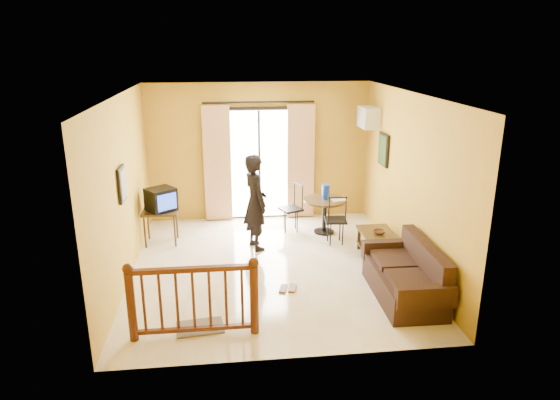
{
  "coord_description": "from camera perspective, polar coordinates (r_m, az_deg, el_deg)",
  "views": [
    {
      "loc": [
        -0.72,
        -7.47,
        3.53
      ],
      "look_at": [
        0.17,
        0.2,
        1.09
      ],
      "focal_mm": 32.0,
      "sensor_mm": 36.0,
      "label": 1
    }
  ],
  "objects": [
    {
      "name": "serving_tray",
      "position": [
        9.52,
        6.77,
        0.0
      ],
      "size": [
        0.3,
        0.22,
        0.02
      ],
      "primitive_type": "cube",
      "rotation": [
        0.0,
        0.0,
        0.13
      ],
      "color": "silver",
      "rests_on": "dining_table"
    },
    {
      "name": "doormat",
      "position": [
        6.75,
        -9.12,
        -14.15
      ],
      "size": [
        0.64,
        0.47,
        0.02
      ],
      "primitive_type": "cube",
      "rotation": [
        0.0,
        0.0,
        0.12
      ],
      "color": "#62574E",
      "rests_on": "ground"
    },
    {
      "name": "dining_table",
      "position": [
        9.61,
        5.12,
        -0.75
      ],
      "size": [
        0.8,
        0.8,
        0.67
      ],
      "color": "black",
      "rests_on": "ground"
    },
    {
      "name": "bowl",
      "position": [
        8.61,
        11.26,
        -3.62
      ],
      "size": [
        0.26,
        0.26,
        0.06
      ],
      "primitive_type": "imported",
      "rotation": [
        0.0,
        0.0,
        0.31
      ],
      "color": "#50321B",
      "rests_on": "coffee_table"
    },
    {
      "name": "standing_person",
      "position": [
        8.76,
        -2.83,
        -0.26
      ],
      "size": [
        0.58,
        0.72,
        1.71
      ],
      "primitive_type": "imported",
      "rotation": [
        0.0,
        0.0,
        1.89
      ],
      "color": "black",
      "rests_on": "ground"
    },
    {
      "name": "dining_chairs",
      "position": [
        9.55,
        3.68,
        -4.21
      ],
      "size": [
        1.21,
        1.2,
        0.95
      ],
      "color": "black",
      "rests_on": "ground"
    },
    {
      "name": "picture_left",
      "position": [
        7.68,
        -17.6,
        1.75
      ],
      "size": [
        0.05,
        0.42,
        0.52
      ],
      "color": "black",
      "rests_on": "room_shell"
    },
    {
      "name": "television",
      "position": [
        9.22,
        -13.45,
        0.06
      ],
      "size": [
        0.62,
        0.61,
        0.42
      ],
      "rotation": [
        0.0,
        0.0,
        0.64
      ],
      "color": "black",
      "rests_on": "tv_table"
    },
    {
      "name": "tv_table",
      "position": [
        9.32,
        -13.52,
        -1.62
      ],
      "size": [
        0.63,
        0.53,
        0.63
      ],
      "color": "black",
      "rests_on": "ground"
    },
    {
      "name": "botanical_print",
      "position": [
        9.43,
        11.73,
        5.67
      ],
      "size": [
        0.05,
        0.5,
        0.6
      ],
      "color": "black",
      "rests_on": "room_shell"
    },
    {
      "name": "stair_balustrade",
      "position": [
        6.32,
        -9.89,
        -10.74
      ],
      "size": [
        1.63,
        0.13,
        1.04
      ],
      "color": "#471E0F",
      "rests_on": "ground"
    },
    {
      "name": "sofa",
      "position": [
        7.49,
        14.37,
        -8.57
      ],
      "size": [
        0.82,
        1.72,
        0.82
      ],
      "rotation": [
        0.0,
        0.0,
        -0.02
      ],
      "color": "black",
      "rests_on": "ground"
    },
    {
      "name": "coffee_table",
      "position": [
        8.65,
        11.23,
        -4.77
      ],
      "size": [
        0.56,
        1.0,
        0.44
      ],
      "color": "black",
      "rests_on": "ground"
    },
    {
      "name": "room_shell",
      "position": [
        7.72,
        -1.06,
        3.84
      ],
      "size": [
        5.0,
        5.0,
        5.0
      ],
      "color": "white",
      "rests_on": "ground"
    },
    {
      "name": "sandals",
      "position": [
        7.59,
        0.89,
        -10.08
      ],
      "size": [
        0.3,
        0.27,
        0.03
      ],
      "color": "#50321B",
      "rests_on": "ground"
    },
    {
      "name": "water_jug",
      "position": [
        9.56,
        5.26,
        0.94
      ],
      "size": [
        0.15,
        0.15,
        0.28
      ],
      "primitive_type": "cylinder",
      "color": "#1334B6",
      "rests_on": "dining_table"
    },
    {
      "name": "air_conditioner",
      "position": [
        9.92,
        10.06,
        9.27
      ],
      "size": [
        0.31,
        0.6,
        0.4
      ],
      "color": "silver",
      "rests_on": "room_shell"
    },
    {
      "name": "balcony_door",
      "position": [
        10.2,
        -2.38,
        4.23
      ],
      "size": [
        2.25,
        0.14,
        2.46
      ],
      "color": "black",
      "rests_on": "ground"
    },
    {
      "name": "ground",
      "position": [
        8.29,
        -1.0,
        -7.67
      ],
      "size": [
        5.0,
        5.0,
        0.0
      ],
      "primitive_type": "plane",
      "color": "beige",
      "rests_on": "ground"
    }
  ]
}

